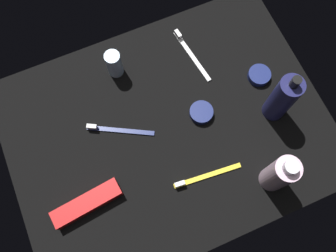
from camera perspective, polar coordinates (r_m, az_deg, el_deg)
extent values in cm
cube|color=black|center=(96.11, 0.00, -0.65)|extent=(84.00, 64.00, 1.20)
cylinder|color=#1D1E4D|center=(93.78, 17.66, 4.15)|extent=(5.95, 5.95, 16.87)
cylinder|color=black|center=(85.21, 19.58, 6.58)|extent=(2.20, 2.20, 2.80)
cylinder|color=silver|center=(89.11, 17.23, -7.34)|extent=(6.10, 6.10, 14.85)
cylinder|color=silver|center=(81.13, 18.94, -6.23)|extent=(3.20, 3.20, 2.20)
cylinder|color=silver|center=(99.09, -8.55, 9.73)|extent=(4.20, 4.20, 8.71)
cube|color=yellow|center=(92.76, 6.31, -7.80)|extent=(18.03, 2.87, 0.90)
cube|color=white|center=(90.85, 1.89, -9.17)|extent=(2.69, 1.34, 1.20)
cube|color=navy|center=(95.82, -7.54, -0.68)|extent=(16.38, 9.66, 0.90)
cube|color=white|center=(96.30, -12.02, -0.10)|extent=(2.81, 2.21, 1.20)
cube|color=white|center=(103.86, 3.84, 11.08)|extent=(3.80, 17.98, 0.90)
cube|color=white|center=(106.00, 1.61, 14.40)|extent=(1.47, 2.73, 1.20)
cube|color=red|center=(92.29, -12.75, -11.92)|extent=(17.97, 6.23, 3.20)
cylinder|color=navy|center=(103.42, 14.28, 7.82)|extent=(6.20, 6.20, 1.91)
cylinder|color=navy|center=(96.42, 5.31, 2.14)|extent=(6.32, 6.32, 1.96)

